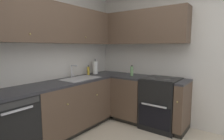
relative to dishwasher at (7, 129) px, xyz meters
name	(u,v)px	position (x,y,z in m)	size (l,w,h in m)	color
wall_back	(35,55)	(0.63, 0.33, 0.90)	(3.64, 0.05, 2.66)	silver
wall_right	(184,54)	(2.43, -1.48, 0.90)	(0.05, 3.66, 2.66)	silver
dishwasher	(7,129)	(0.00, 0.00, 0.00)	(0.60, 0.63, 0.86)	black
lower_cabinets_back	(71,107)	(1.05, 0.00, 0.00)	(1.50, 0.62, 0.86)	brown
countertop_back	(70,81)	(1.05, 0.00, 0.44)	(2.70, 0.60, 0.04)	#2D2D33
lower_cabinets_right	(141,100)	(2.10, -0.79, 0.00)	(0.62, 1.35, 0.86)	brown
countertop_right	(141,78)	(2.10, -0.79, 0.44)	(0.60, 1.35, 0.03)	#2D2D33
oven_range	(161,103)	(2.12, -1.20, 0.03)	(0.68, 0.62, 1.04)	black
upper_cabinets_back	(55,24)	(0.89, 0.14, 1.39)	(2.38, 0.34, 0.62)	brown
upper_cabinets_right	(138,28)	(2.24, -0.64, 1.39)	(0.32, 1.88, 0.62)	brown
sink	(81,81)	(1.27, -0.03, 0.42)	(0.69, 0.40, 0.10)	#B7B7BC
faucet	(73,70)	(1.27, 0.18, 0.60)	(0.07, 0.16, 0.23)	silver
soap_bottle	(88,71)	(1.69, 0.18, 0.55)	(0.05, 0.05, 0.19)	gold
paper_towel_roll	(95,68)	(1.88, 0.16, 0.59)	(0.11, 0.11, 0.32)	white
oil_bottle	(132,71)	(2.10, -0.59, 0.56)	(0.06, 0.06, 0.21)	#729E66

